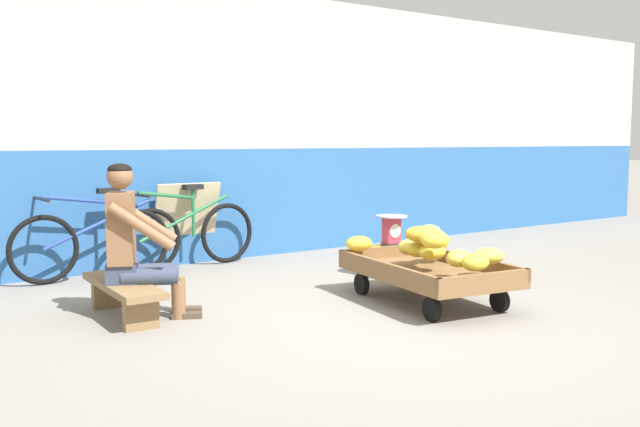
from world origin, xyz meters
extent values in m
plane|color=gray|center=(0.00, 0.00, 0.00)|extent=(80.00, 80.00, 0.00)
cube|color=#2D609E|center=(0.00, 3.35, 0.61)|extent=(16.00, 0.30, 1.21)
cube|color=#B7B2A8|center=(0.00, 3.35, 2.07)|extent=(16.00, 0.30, 1.72)
cube|color=brown|center=(0.58, 0.43, 0.23)|extent=(1.04, 1.55, 0.05)
cube|color=brown|center=(0.18, 0.48, 0.31)|extent=(0.25, 1.43, 0.10)
cube|color=brown|center=(0.97, 0.37, 0.31)|extent=(0.25, 1.43, 0.10)
cube|color=brown|center=(0.68, 1.12, 0.31)|extent=(0.84, 0.16, 0.10)
cube|color=brown|center=(0.47, -0.27, 0.31)|extent=(0.84, 0.16, 0.10)
cylinder|color=black|center=(0.34, 0.97, 0.09)|extent=(0.08, 0.19, 0.18)
cylinder|color=black|center=(0.96, 0.88, 0.09)|extent=(0.08, 0.19, 0.18)
cylinder|color=black|center=(0.19, -0.03, 0.09)|extent=(0.08, 0.19, 0.18)
cylinder|color=black|center=(0.81, -0.12, 0.09)|extent=(0.08, 0.19, 0.18)
ellipsoid|color=gold|center=(0.89, 0.64, 0.42)|extent=(0.29, 0.25, 0.13)
ellipsoid|color=yellow|center=(0.78, -0.03, 0.42)|extent=(0.29, 0.25, 0.13)
ellipsoid|color=gold|center=(0.56, 0.36, 0.42)|extent=(0.25, 0.20, 0.13)
ellipsoid|color=gold|center=(0.48, -0.17, 0.42)|extent=(0.27, 0.22, 0.13)
ellipsoid|color=gold|center=(0.37, 1.05, 0.42)|extent=(0.27, 0.22, 0.13)
ellipsoid|color=yellow|center=(0.51, 0.03, 0.42)|extent=(0.29, 0.26, 0.13)
ellipsoid|color=yellow|center=(0.60, 0.66, 0.42)|extent=(0.29, 0.26, 0.13)
ellipsoid|color=gold|center=(0.58, 0.53, 0.42)|extent=(0.28, 0.25, 0.13)
ellipsoid|color=gold|center=(0.52, 0.45, 0.56)|extent=(0.30, 0.29, 0.13)
ellipsoid|color=yellow|center=(0.55, 0.35, 0.55)|extent=(0.24, 0.18, 0.13)
ellipsoid|color=gold|center=(0.41, 0.16, 0.55)|extent=(0.25, 0.19, 0.13)
ellipsoid|color=yellow|center=(0.73, 0.57, 0.55)|extent=(0.28, 0.24, 0.13)
cube|color=olive|center=(-1.59, 1.37, 0.24)|extent=(0.34, 1.11, 0.05)
cube|color=olive|center=(-1.58, 1.75, 0.11)|extent=(0.24, 0.09, 0.22)
cube|color=olive|center=(-1.61, 0.98, 0.11)|extent=(0.24, 0.09, 0.22)
cylinder|color=brown|center=(-1.19, 1.28, 0.14)|extent=(0.10, 0.10, 0.27)
cube|color=#4C3D2D|center=(-1.14, 1.25, 0.02)|extent=(0.24, 0.18, 0.04)
cylinder|color=#38425B|center=(-1.37, 1.36, 0.32)|extent=(0.42, 0.29, 0.13)
cylinder|color=brown|center=(-1.27, 1.11, 0.14)|extent=(0.10, 0.10, 0.27)
cube|color=#4C3D2D|center=(-1.22, 1.09, 0.02)|extent=(0.24, 0.18, 0.04)
cylinder|color=#38425B|center=(-1.45, 1.20, 0.32)|extent=(0.42, 0.29, 0.13)
cube|color=#38425B|center=(-1.59, 1.37, 0.34)|extent=(0.32, 0.35, 0.14)
cube|color=brown|center=(-1.59, 1.37, 0.67)|extent=(0.30, 0.37, 0.52)
cylinder|color=brown|center=(-1.36, 1.48, 0.70)|extent=(0.46, 0.27, 0.36)
cylinder|color=brown|center=(-1.53, 1.12, 0.70)|extent=(0.46, 0.27, 0.36)
sphere|color=brown|center=(-1.59, 1.37, 1.05)|extent=(0.19, 0.19, 0.19)
ellipsoid|color=black|center=(-1.59, 1.37, 1.10)|extent=(0.17, 0.17, 0.09)
cube|color=gold|center=(1.06, 1.42, 0.15)|extent=(0.36, 0.28, 0.30)
cylinder|color=#28282D|center=(1.06, 1.42, 0.32)|extent=(0.20, 0.20, 0.03)
cube|color=#C6384C|center=(1.06, 1.42, 0.45)|extent=(0.16, 0.10, 0.24)
cylinder|color=white|center=(1.06, 1.36, 0.45)|extent=(0.13, 0.01, 0.13)
cylinder|color=#B2B5BA|center=(1.06, 1.42, 0.58)|extent=(0.30, 0.30, 0.01)
torus|color=black|center=(-1.76, 2.95, 0.32)|extent=(0.64, 0.06, 0.64)
torus|color=black|center=(-0.74, 2.96, 0.32)|extent=(0.64, 0.06, 0.64)
cylinder|color=#234299|center=(-1.25, 2.96, 0.52)|extent=(1.03, 0.05, 0.43)
cylinder|color=#234299|center=(-1.15, 2.96, 0.56)|extent=(0.04, 0.04, 0.48)
cylinder|color=#234299|center=(-1.45, 2.95, 0.76)|extent=(0.62, 0.04, 0.12)
cube|color=black|center=(-1.15, 2.96, 0.83)|extent=(0.20, 0.10, 0.05)
cylinder|color=black|center=(-1.76, 2.95, 0.78)|extent=(0.03, 0.48, 0.03)
torus|color=black|center=(-0.87, 2.91, 0.32)|extent=(0.64, 0.12, 0.64)
torus|color=black|center=(0.14, 3.02, 0.32)|extent=(0.64, 0.12, 0.64)
cylinder|color=#236B3D|center=(-0.36, 2.97, 0.52)|extent=(1.03, 0.15, 0.43)
cylinder|color=#236B3D|center=(-0.27, 2.98, 0.56)|extent=(0.04, 0.04, 0.48)
cylinder|color=#236B3D|center=(-0.57, 2.95, 0.76)|extent=(0.61, 0.10, 0.12)
cube|color=black|center=(-0.27, 2.98, 0.83)|extent=(0.21, 0.12, 0.05)
cylinder|color=black|center=(-0.87, 2.91, 0.78)|extent=(0.08, 0.48, 0.03)
cube|color=#C6B289|center=(-0.27, 3.17, 0.43)|extent=(0.70, 0.28, 0.87)
camera|label=1|loc=(-3.35, -3.63, 1.31)|focal=39.56mm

